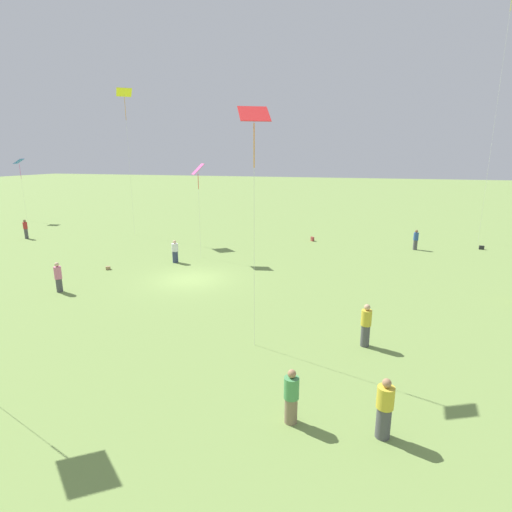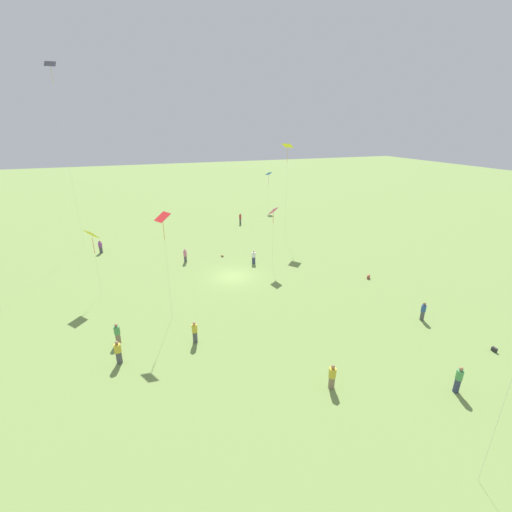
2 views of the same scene
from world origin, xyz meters
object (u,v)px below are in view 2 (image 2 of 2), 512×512
(person_5, at_px, (254,257))
(picnic_bag_1, at_px, (369,277))
(kite_7, at_px, (288,148))
(person_1, at_px, (185,255))
(kite_3, at_px, (273,212))
(person_3, at_px, (332,377))
(kite_1, at_px, (163,220))
(kite_2, at_px, (52,74))
(person_4, at_px, (118,352))
(person_0, at_px, (100,247))
(person_8, at_px, (423,311))
(person_9, at_px, (458,380))
(person_6, at_px, (240,219))
(kite_5, at_px, (269,175))
(person_10, at_px, (195,332))
(kite_4, at_px, (92,236))
(person_2, at_px, (117,334))
(picnic_bag_2, at_px, (494,350))
(picnic_bag_0, at_px, (222,256))

(person_5, height_order, picnic_bag_1, person_5)
(kite_7, bearing_deg, person_1, 115.50)
(kite_3, bearing_deg, person_3, 87.09)
(kite_1, height_order, kite_7, kite_7)
(person_5, distance_m, kite_2, 30.75)
(kite_3, xyz_separation_m, picnic_bag_1, (-7.10, -8.12, -6.09))
(person_4, bearing_deg, person_0, 175.20)
(person_5, bearing_deg, person_8, 102.14)
(person_4, xyz_separation_m, person_9, (-9.98, -19.36, 0.05))
(person_5, height_order, kite_3, kite_3)
(person_4, xyz_separation_m, person_6, (30.79, -18.47, 0.03))
(person_3, xyz_separation_m, person_9, (-2.93, -6.98, 0.08))
(kite_7, distance_m, picnic_bag_1, 20.68)
(person_6, xyz_separation_m, kite_5, (8.57, -8.43, 5.65))
(person_10, distance_m, picnic_bag_1, 20.11)
(person_6, height_order, kite_4, kite_4)
(person_8, bearing_deg, person_9, 26.35)
(person_2, distance_m, kite_4, 10.58)
(kite_4, bearing_deg, person_5, -73.96)
(person_2, bearing_deg, person_0, -11.30)
(kite_2, relative_size, picnic_bag_1, 49.41)
(person_10, bearing_deg, person_3, 74.42)
(kite_3, bearing_deg, person_10, 56.26)
(kite_7, bearing_deg, kite_1, 140.16)
(kite_4, bearing_deg, kite_3, -78.09)
(person_1, relative_size, person_10, 0.96)
(person_4, xyz_separation_m, picnic_bag_1, (5.65, -24.80, -0.67))
(person_2, height_order, kite_2, kite_2)
(person_4, height_order, kite_7, kite_7)
(person_2, xyz_separation_m, kite_5, (36.88, -26.99, 5.73))
(person_10, xyz_separation_m, picnic_bag_1, (5.03, -19.46, -0.68))
(person_1, distance_m, person_9, 29.60)
(person_0, relative_size, picnic_bag_2, 4.34)
(person_3, relative_size, kite_1, 0.19)
(kite_4, bearing_deg, kite_1, -130.79)
(person_5, relative_size, picnic_bag_0, 4.60)
(person_2, xyz_separation_m, picnic_bag_0, (14.78, -11.92, -0.69))
(person_2, bearing_deg, kite_7, -66.35)
(person_3, bearing_deg, kite_7, -119.92)
(picnic_bag_2, bearing_deg, person_5, 26.09)
(person_10, bearing_deg, picnic_bag_1, 136.31)
(person_4, distance_m, kite_1, 9.96)
(person_6, height_order, person_8, person_6)
(person_8, bearing_deg, person_2, -44.63)
(kite_4, bearing_deg, person_1, -50.44)
(person_8, bearing_deg, kite_2, -78.71)
(kite_2, bearing_deg, person_4, -35.01)
(person_10, relative_size, picnic_bag_2, 4.69)
(person_0, relative_size, person_10, 0.92)
(person_0, relative_size, person_1, 0.96)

